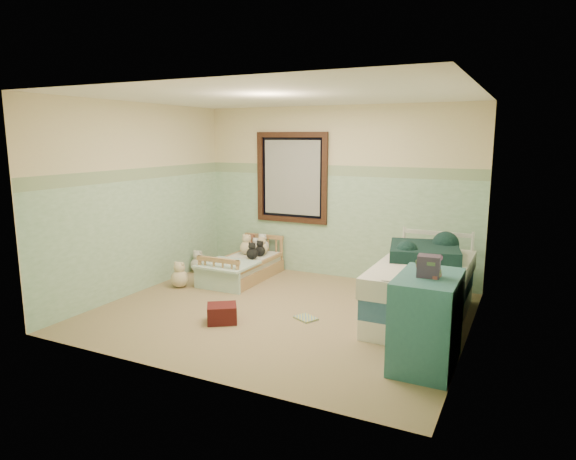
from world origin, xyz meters
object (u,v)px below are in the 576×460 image
at_px(plush_floor_tan, 180,279).
at_px(twin_bed_frame, 421,310).
at_px(toddler_bed_frame, 243,273).
at_px(dresser, 427,321).
at_px(plush_floor_cream, 198,265).
at_px(red_pillow, 222,313).
at_px(floor_book, 306,318).

xyz_separation_m(plush_floor_tan, twin_bed_frame, (3.26, 0.22, -0.01)).
relative_size(toddler_bed_frame, dresser, 1.59).
height_order(plush_floor_cream, red_pillow, plush_floor_cream).
height_order(toddler_bed_frame, floor_book, toddler_bed_frame).
height_order(dresser, floor_book, dresser).
distance_m(plush_floor_cream, dresser, 4.16).
distance_m(twin_bed_frame, red_pillow, 2.26).
xyz_separation_m(plush_floor_tan, floor_book, (2.08, -0.37, -0.11)).
relative_size(dresser, floor_book, 3.44).
relative_size(plush_floor_cream, floor_book, 0.95).
distance_m(toddler_bed_frame, floor_book, 1.90).
bearing_deg(toddler_bed_frame, floor_book, -36.72).
xyz_separation_m(twin_bed_frame, red_pillow, (-1.99, -1.08, -0.01)).
bearing_deg(dresser, plush_floor_tan, 164.93).
bearing_deg(twin_bed_frame, toddler_bed_frame, 168.47).
bearing_deg(floor_book, dresser, 5.15).
relative_size(dresser, red_pillow, 2.60).
height_order(twin_bed_frame, floor_book, twin_bed_frame).
distance_m(plush_floor_cream, red_pillow, 2.22).
height_order(plush_floor_cream, dresser, dresser).
bearing_deg(plush_floor_cream, dresser, -24.33).
bearing_deg(floor_book, plush_floor_tan, -162.98).
bearing_deg(toddler_bed_frame, dresser, -30.01).
relative_size(plush_floor_cream, red_pillow, 0.72).
height_order(plush_floor_cream, twin_bed_frame, plush_floor_cream).
distance_m(toddler_bed_frame, plush_floor_cream, 0.80).
bearing_deg(toddler_bed_frame, plush_floor_cream, -179.31).
bearing_deg(plush_floor_tan, floor_book, -10.02).
distance_m(plush_floor_tan, red_pillow, 1.54).
bearing_deg(dresser, red_pillow, 177.85).
bearing_deg(plush_floor_cream, toddler_bed_frame, 0.69).
bearing_deg(twin_bed_frame, floor_book, -153.63).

